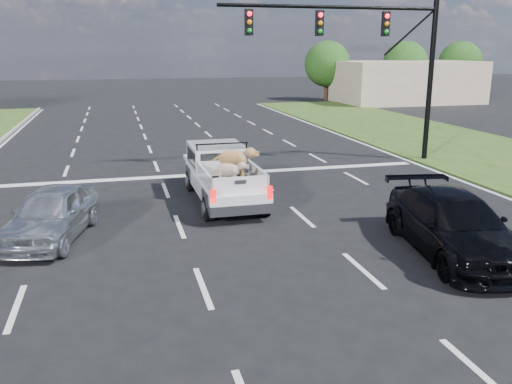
{
  "coord_description": "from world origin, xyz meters",
  "views": [
    {
      "loc": [
        -3.23,
        -9.97,
        4.65
      ],
      "look_at": [
        -0.13,
        2.0,
        1.37
      ],
      "focal_mm": 38.0,
      "sensor_mm": 36.0,
      "label": 1
    }
  ],
  "objects_px": {
    "traffic_signal": "(380,47)",
    "pickup_truck": "(223,174)",
    "black_coupe": "(454,225)",
    "silver_sedan": "(51,213)"
  },
  "relations": [
    {
      "from": "pickup_truck",
      "to": "silver_sedan",
      "type": "relative_size",
      "value": 1.26
    },
    {
      "from": "traffic_signal",
      "to": "black_coupe",
      "type": "bearing_deg",
      "value": -106.62
    },
    {
      "from": "traffic_signal",
      "to": "pickup_truck",
      "type": "xyz_separation_m",
      "value": [
        -7.29,
        -4.25,
        -3.85
      ]
    },
    {
      "from": "pickup_truck",
      "to": "black_coupe",
      "type": "xyz_separation_m",
      "value": [
        4.28,
        -5.85,
        -0.17
      ]
    },
    {
      "from": "traffic_signal",
      "to": "black_coupe",
      "type": "height_order",
      "value": "traffic_signal"
    },
    {
      "from": "traffic_signal",
      "to": "pickup_truck",
      "type": "height_order",
      "value": "traffic_signal"
    },
    {
      "from": "silver_sedan",
      "to": "black_coupe",
      "type": "xyz_separation_m",
      "value": [
        9.13,
        -3.44,
        0.04
      ]
    },
    {
      "from": "traffic_signal",
      "to": "pickup_truck",
      "type": "distance_m",
      "value": 9.28
    },
    {
      "from": "pickup_truck",
      "to": "silver_sedan",
      "type": "height_order",
      "value": "pickup_truck"
    },
    {
      "from": "black_coupe",
      "to": "traffic_signal",
      "type": "bearing_deg",
      "value": 81.55
    }
  ]
}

